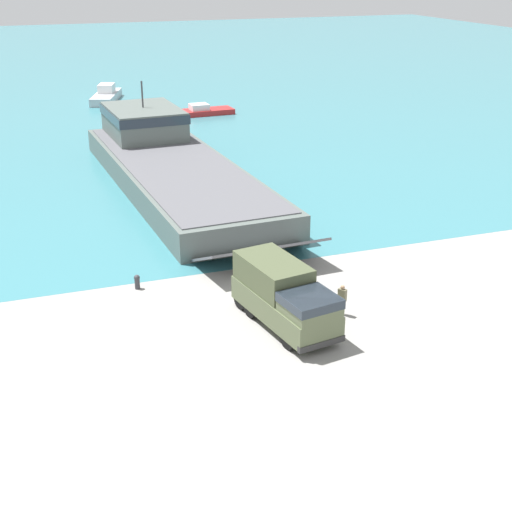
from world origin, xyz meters
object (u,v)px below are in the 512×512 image
(military_truck, at_px, (284,296))
(moored_boat_b, at_px, (203,111))
(landing_craft, at_px, (169,161))
(moored_boat_a, at_px, (106,96))
(soldier_on_ramp, at_px, (342,298))
(mooring_bollard, at_px, (137,281))

(military_truck, height_order, moored_boat_b, military_truck)
(landing_craft, distance_m, moored_boat_a, 38.36)
(landing_craft, bearing_deg, military_truck, -93.67)
(soldier_on_ramp, relative_size, mooring_bollard, 2.04)
(landing_craft, xyz_separation_m, moored_boat_b, (10.07, 25.50, -1.24))
(soldier_on_ramp, bearing_deg, moored_boat_b, 49.97)
(moored_boat_a, bearing_deg, landing_craft, 108.11)
(moored_boat_a, xyz_separation_m, moored_boat_b, (9.60, -12.84, -0.27))
(moored_boat_a, height_order, moored_boat_b, moored_boat_a)
(moored_boat_a, bearing_deg, soldier_on_ramp, 110.93)
(soldier_on_ramp, distance_m, moored_boat_b, 53.40)
(moored_boat_b, bearing_deg, landing_craft, -23.82)
(landing_craft, xyz_separation_m, military_truck, (-0.36, -27.34, -0.04))
(military_truck, bearing_deg, mooring_bollard, -146.58)
(military_truck, height_order, moored_boat_a, military_truck)
(landing_craft, height_order, moored_boat_b, landing_craft)
(landing_craft, distance_m, mooring_bollard, 21.64)
(moored_boat_b, relative_size, mooring_bollard, 8.49)
(moored_boat_a, distance_m, mooring_bollard, 59.33)
(mooring_bollard, bearing_deg, landing_craft, 71.96)
(moored_boat_a, bearing_deg, military_truck, 108.10)
(military_truck, bearing_deg, soldier_on_ramp, 79.16)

